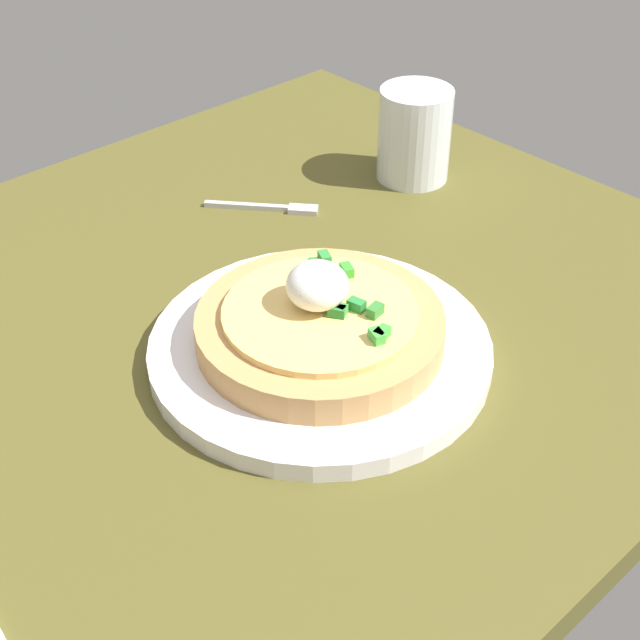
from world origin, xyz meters
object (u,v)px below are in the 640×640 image
cup_near (414,137)px  plate (320,349)px  fork (272,208)px  pizza (320,324)px

cup_near → plate: bearing=-150.7°
cup_near → fork: cup_near is taller
plate → pizza: pizza is taller
cup_near → pizza: bearing=-150.8°
plate → cup_near: bearing=29.3°
plate → cup_near: size_ratio=2.81×
fork → plate: bearing=-71.4°
plate → fork: bearing=58.8°
pizza → cup_near: cup_near is taller
plate → pizza: size_ratio=1.39×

